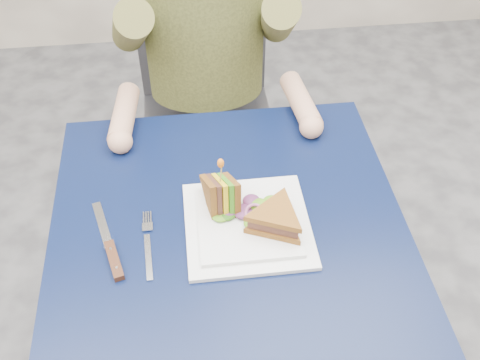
{
  "coord_description": "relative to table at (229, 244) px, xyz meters",
  "views": [
    {
      "loc": [
        -0.07,
        -0.78,
        1.63
      ],
      "look_at": [
        0.03,
        0.03,
        0.82
      ],
      "focal_mm": 42.0,
      "sensor_mm": 36.0,
      "label": 1
    }
  ],
  "objects": [
    {
      "name": "sandwich_flat",
      "position": [
        0.09,
        -0.05,
        0.12
      ],
      "size": [
        0.18,
        0.18,
        0.05
      ],
      "color": "brown",
      "rests_on": "plate"
    },
    {
      "name": "sandwich_upright",
      "position": [
        -0.01,
        0.02,
        0.13
      ],
      "size": [
        0.09,
        0.14,
        0.14
      ],
      "color": "brown",
      "rests_on": "plate"
    },
    {
      "name": "table",
      "position": [
        0.0,
        0.0,
        0.0
      ],
      "size": [
        0.75,
        0.75,
        0.73
      ],
      "color": "black",
      "rests_on": "ground"
    },
    {
      "name": "lettuce_spill",
      "position": [
        0.04,
        -0.01,
        0.11
      ],
      "size": [
        0.15,
        0.13,
        0.02
      ],
      "primitive_type": null,
      "color": "#337A14",
      "rests_on": "plate"
    },
    {
      "name": "toothpick",
      "position": [
        -0.01,
        0.02,
        0.2
      ],
      "size": [
        0.01,
        0.01,
        0.06
      ],
      "primitive_type": "cylinder",
      "rotation": [
        0.14,
        0.07,
        0.0
      ],
      "color": "tan",
      "rests_on": "sandwich_upright"
    },
    {
      "name": "plate",
      "position": [
        0.04,
        -0.02,
        0.09
      ],
      "size": [
        0.26,
        0.26,
        0.02
      ],
      "color": "white",
      "rests_on": "table"
    },
    {
      "name": "knife",
      "position": [
        -0.24,
        -0.06,
        0.09
      ],
      "size": [
        0.08,
        0.22,
        0.02
      ],
      "color": "silver",
      "rests_on": "table"
    },
    {
      "name": "chair",
      "position": [
        0.0,
        0.74,
        -0.11
      ],
      "size": [
        0.42,
        0.4,
        0.93
      ],
      "color": "#47474C",
      "rests_on": "ground"
    },
    {
      "name": "fork",
      "position": [
        -0.17,
        -0.05,
        0.08
      ],
      "size": [
        0.02,
        0.18,
        0.01
      ],
      "color": "silver",
      "rests_on": "table"
    },
    {
      "name": "toothpick_frill",
      "position": [
        -0.01,
        0.02,
        0.23
      ],
      "size": [
        0.01,
        0.01,
        0.02
      ],
      "primitive_type": "ellipsoid",
      "color": "orange",
      "rests_on": "sandwich_upright"
    },
    {
      "name": "onion_ring",
      "position": [
        0.05,
        -0.02,
        0.11
      ],
      "size": [
        0.04,
        0.04,
        0.02
      ],
      "primitive_type": "torus",
      "rotation": [
        0.44,
        0.0,
        0.0
      ],
      "color": "#9E4C7A",
      "rests_on": "plate"
    }
  ]
}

